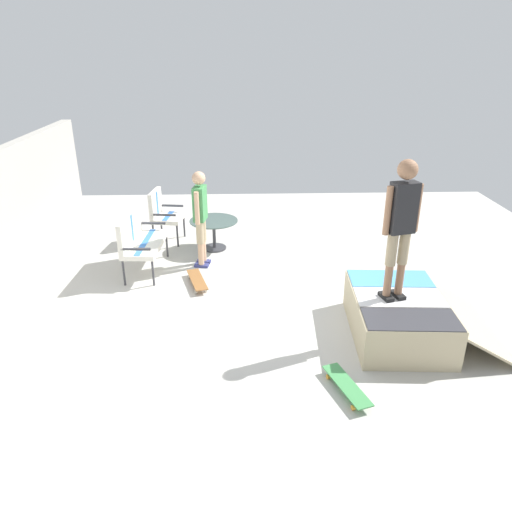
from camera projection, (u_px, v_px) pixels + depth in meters
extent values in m
cube|color=beige|center=(263.00, 310.00, 7.20)|extent=(12.00, 12.00, 0.10)
cube|color=tan|center=(397.00, 316.00, 6.41)|extent=(1.73, 1.26, 0.55)
cube|color=#333338|center=(411.00, 319.00, 5.79)|extent=(0.60, 1.16, 0.01)
cube|color=silver|center=(400.00, 297.00, 6.30)|extent=(0.60, 1.16, 0.01)
cube|color=#4C99D8|center=(390.00, 278.00, 6.80)|extent=(0.60, 1.16, 0.01)
cylinder|color=#B2B2B7|center=(357.00, 299.00, 6.32)|extent=(1.60, 0.15, 0.05)
cube|color=tan|center=(468.00, 319.00, 6.40)|extent=(1.67, 0.88, 0.46)
cylinder|color=#38383D|center=(153.00, 273.00, 7.75)|extent=(0.04, 0.04, 0.44)
cylinder|color=#38383D|center=(167.00, 245.00, 8.82)|extent=(0.04, 0.04, 0.44)
cylinder|color=#38383D|center=(124.00, 273.00, 7.76)|extent=(0.04, 0.04, 0.44)
cylinder|color=#38383D|center=(141.00, 245.00, 8.83)|extent=(0.04, 0.04, 0.44)
cube|color=silver|center=(145.00, 244.00, 8.18)|extent=(1.28, 0.62, 0.08)
cube|color=#3872C6|center=(145.00, 242.00, 8.17)|extent=(1.21, 0.17, 0.00)
cube|color=silver|center=(130.00, 228.00, 8.07)|extent=(1.25, 0.15, 0.50)
cube|color=#3872C6|center=(130.00, 228.00, 8.07)|extent=(0.10, 0.09, 0.46)
cube|color=#38383D|center=(136.00, 249.00, 7.57)|extent=(0.07, 0.47, 0.04)
cube|color=#38383D|center=(152.00, 223.00, 8.68)|extent=(0.07, 0.47, 0.04)
cylinder|color=#38383D|center=(177.00, 236.00, 9.27)|extent=(0.04, 0.04, 0.44)
cylinder|color=#38383D|center=(184.00, 226.00, 9.76)|extent=(0.04, 0.04, 0.44)
cylinder|color=#38383D|center=(154.00, 235.00, 9.31)|extent=(0.04, 0.04, 0.44)
cylinder|color=#38383D|center=(161.00, 225.00, 9.80)|extent=(0.04, 0.04, 0.44)
cube|color=silver|center=(168.00, 218.00, 9.43)|extent=(0.69, 0.63, 0.08)
cube|color=#3872C6|center=(168.00, 216.00, 9.41)|extent=(0.59, 0.18, 0.00)
cube|color=silver|center=(155.00, 203.00, 9.34)|extent=(0.63, 0.16, 0.50)
cube|color=#3872C6|center=(155.00, 203.00, 9.34)|extent=(0.11, 0.10, 0.46)
cube|color=#38383D|center=(164.00, 215.00, 9.10)|extent=(0.10, 0.47, 0.04)
cube|color=#38383D|center=(172.00, 206.00, 9.63)|extent=(0.10, 0.47, 0.04)
cylinder|color=#38383D|center=(214.00, 235.00, 9.15)|extent=(0.06, 0.06, 0.55)
cylinder|color=#38383D|center=(215.00, 248.00, 9.25)|extent=(0.44, 0.44, 0.03)
cylinder|color=#425651|center=(214.00, 221.00, 9.04)|extent=(0.90, 0.90, 0.02)
cube|color=navy|center=(202.00, 265.00, 8.48)|extent=(0.15, 0.26, 0.05)
cylinder|color=tan|center=(201.00, 254.00, 8.40)|extent=(0.10, 0.10, 0.39)
cylinder|color=tan|center=(200.00, 232.00, 8.24)|extent=(0.13, 0.13, 0.39)
cube|color=navy|center=(204.00, 261.00, 8.64)|extent=(0.15, 0.26, 0.05)
cylinder|color=tan|center=(203.00, 250.00, 8.55)|extent=(0.10, 0.10, 0.39)
cylinder|color=tan|center=(202.00, 229.00, 8.39)|extent=(0.13, 0.13, 0.39)
cube|color=#3F8C4C|center=(200.00, 203.00, 8.12)|extent=(0.35, 0.23, 0.58)
sphere|color=tan|center=(199.00, 178.00, 7.95)|extent=(0.22, 0.22, 0.22)
cylinder|color=tan|center=(197.00, 208.00, 7.95)|extent=(0.08, 0.08, 0.55)
cylinder|color=tan|center=(203.00, 201.00, 8.31)|extent=(0.08, 0.08, 0.55)
cube|color=black|center=(386.00, 297.00, 6.25)|extent=(0.26, 0.17, 0.05)
cylinder|color=#9E7051|center=(388.00, 280.00, 6.15)|extent=(0.10, 0.10, 0.42)
cylinder|color=tan|center=(392.00, 249.00, 5.98)|extent=(0.13, 0.13, 0.42)
cube|color=black|center=(398.00, 295.00, 6.29)|extent=(0.26, 0.17, 0.05)
cylinder|color=#9E7051|center=(400.00, 278.00, 6.20)|extent=(0.10, 0.10, 0.42)
cylinder|color=tan|center=(404.00, 248.00, 6.03)|extent=(0.13, 0.13, 0.42)
cube|color=#262628|center=(403.00, 208.00, 5.80)|extent=(0.26, 0.36, 0.63)
sphere|color=#9E7051|center=(408.00, 169.00, 5.61)|extent=(0.24, 0.24, 0.24)
cylinder|color=#9E7051|center=(388.00, 211.00, 5.75)|extent=(0.08, 0.08, 0.60)
cylinder|color=#9E7051|center=(417.00, 208.00, 5.86)|extent=(0.08, 0.08, 0.60)
cube|color=brown|center=(197.00, 280.00, 7.82)|extent=(0.82, 0.41, 0.02)
cylinder|color=silver|center=(199.00, 275.00, 8.11)|extent=(0.06, 0.04, 0.06)
cylinder|color=silver|center=(189.00, 277.00, 8.06)|extent=(0.06, 0.04, 0.06)
cylinder|color=silver|center=(206.00, 290.00, 7.62)|extent=(0.06, 0.04, 0.06)
cylinder|color=silver|center=(196.00, 292.00, 7.58)|extent=(0.06, 0.04, 0.06)
cube|color=#3F8C4C|center=(347.00, 385.00, 5.38)|extent=(0.82, 0.44, 0.02)
cylinder|color=gold|center=(340.00, 374.00, 5.68)|extent=(0.06, 0.05, 0.06)
cylinder|color=gold|center=(328.00, 377.00, 5.62)|extent=(0.06, 0.05, 0.06)
cylinder|color=gold|center=(366.00, 404.00, 5.19)|extent=(0.06, 0.05, 0.06)
cylinder|color=gold|center=(353.00, 408.00, 5.14)|extent=(0.06, 0.05, 0.06)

